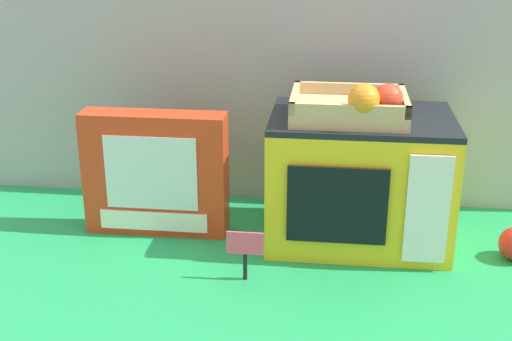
# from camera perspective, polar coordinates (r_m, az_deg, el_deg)

# --- Properties ---
(ground_plane) EXTENTS (1.70, 1.70, 0.00)m
(ground_plane) POSITION_cam_1_polar(r_m,az_deg,el_deg) (1.49, 0.72, -5.20)
(ground_plane) COLOR #219E54
(ground_plane) RESTS_ON ground
(display_back_panel) EXTENTS (1.61, 0.03, 0.67)m
(display_back_panel) POSITION_cam_1_polar(r_m,az_deg,el_deg) (1.58, 1.60, 9.17)
(display_back_panel) COLOR #A0A3A8
(display_back_panel) RESTS_ON ground
(toy_microwave) EXTENTS (0.37, 0.27, 0.27)m
(toy_microwave) POSITION_cam_1_polar(r_m,az_deg,el_deg) (1.43, 8.69, -0.71)
(toy_microwave) COLOR yellow
(toy_microwave) RESTS_ON ground
(food_groups_crate) EXTENTS (0.23, 0.19, 0.09)m
(food_groups_crate) POSITION_cam_1_polar(r_m,az_deg,el_deg) (1.35, 8.27, 5.30)
(food_groups_crate) COLOR tan
(food_groups_crate) RESTS_ON toy_microwave
(cookie_set_box) EXTENTS (0.31, 0.07, 0.27)m
(cookie_set_box) POSITION_cam_1_polar(r_m,az_deg,el_deg) (1.46, -8.47, -0.25)
(cookie_set_box) COLOR red
(cookie_set_box) RESTS_ON ground
(price_sign) EXTENTS (0.07, 0.01, 0.10)m
(price_sign) POSITION_cam_1_polar(r_m,az_deg,el_deg) (1.28, -0.94, -6.57)
(price_sign) COLOR black
(price_sign) RESTS_ON ground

